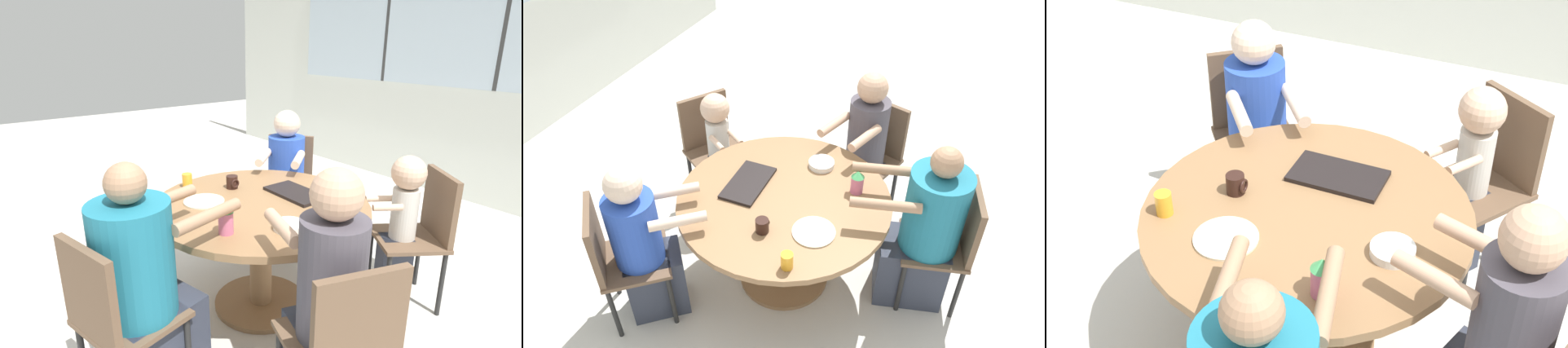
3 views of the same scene
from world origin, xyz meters
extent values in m
plane|color=beige|center=(0.00, 0.00, 0.00)|extent=(16.00, 16.00, 0.00)
cube|color=silver|center=(0.00, 2.88, 1.40)|extent=(8.40, 0.06, 2.80)
cube|color=silver|center=(0.00, 2.84, 1.76)|extent=(5.20, 0.02, 1.17)
cube|color=#333333|center=(-1.30, 2.83, 1.76)|extent=(0.04, 0.01, 1.17)
cube|color=#333333|center=(0.00, 2.83, 1.76)|extent=(0.04, 0.01, 1.17)
cylinder|color=olive|center=(0.00, 0.00, 0.70)|extent=(1.30, 1.30, 0.04)
cylinder|color=olive|center=(0.00, 0.00, 0.34)|extent=(0.14, 0.14, 0.68)
cylinder|color=olive|center=(0.00, 0.00, 0.01)|extent=(0.60, 0.60, 0.03)
cube|color=brown|center=(-0.59, 0.72, 0.45)|extent=(0.56, 0.56, 0.03)
cube|color=brown|center=(-0.71, 0.86, 0.67)|extent=(0.32, 0.27, 0.42)
cylinder|color=black|center=(-0.35, 0.70, 0.22)|extent=(0.03, 0.03, 0.44)
cylinder|color=black|center=(-0.62, 0.48, 0.22)|extent=(0.03, 0.03, 0.44)
cylinder|color=black|center=(-0.57, 0.96, 0.22)|extent=(0.03, 0.03, 0.44)
cylinder|color=black|center=(-0.83, 0.74, 0.22)|extent=(0.03, 0.03, 0.44)
cube|color=brown|center=(0.88, -0.30, 0.45)|extent=(0.51, 0.51, 0.03)
cube|color=brown|center=(1.05, -0.35, 0.67)|extent=(0.15, 0.37, 0.42)
cube|color=brown|center=(0.23, -0.90, 0.45)|extent=(0.49, 0.49, 0.03)
cube|color=brown|center=(0.27, -1.08, 0.67)|extent=(0.38, 0.13, 0.42)
cylinder|color=black|center=(0.02, -0.78, 0.22)|extent=(0.03, 0.03, 0.44)
cube|color=brown|center=(0.52, 0.77, 0.45)|extent=(0.56, 0.56, 0.03)
cube|color=brown|center=(0.62, 0.92, 0.67)|extent=(0.33, 0.24, 0.42)
cylinder|color=black|center=(0.57, 0.53, 0.22)|extent=(0.03, 0.03, 0.44)
cylinder|color=black|center=(0.29, 0.73, 0.22)|extent=(0.03, 0.03, 0.44)
cylinder|color=black|center=(0.76, 0.82, 0.22)|extent=(0.03, 0.03, 0.44)
cylinder|color=black|center=(0.48, 1.01, 0.22)|extent=(0.03, 0.03, 0.44)
cube|color=#333847|center=(-0.53, 0.64, 0.23)|extent=(0.42, 0.43, 0.46)
cylinder|color=#284CB7|center=(-0.57, 0.69, 0.69)|extent=(0.29, 0.29, 0.46)
sphere|color=beige|center=(-0.57, 0.69, 1.03)|extent=(0.21, 0.21, 0.21)
cylinder|color=beige|center=(-0.31, 0.58, 0.81)|extent=(0.25, 0.28, 0.06)
cylinder|color=beige|center=(-0.51, 0.41, 0.81)|extent=(0.25, 0.28, 0.06)
cylinder|color=#4C4751|center=(0.84, -0.28, 0.73)|extent=(0.28, 0.28, 0.53)
sphere|color=tan|center=(0.84, -0.28, 1.09)|extent=(0.21, 0.21, 0.21)
cylinder|color=tan|center=(0.58, -0.33, 0.87)|extent=(0.31, 0.15, 0.06)
cylinder|color=tan|center=(0.66, -0.09, 0.87)|extent=(0.31, 0.15, 0.06)
cube|color=#333847|center=(0.20, -0.79, 0.23)|extent=(0.42, 0.49, 0.46)
cylinder|color=#1E7089|center=(0.22, -0.86, 0.73)|extent=(0.36, 0.36, 0.53)
sphere|color=#A37A5B|center=(0.22, -0.86, 1.08)|extent=(0.18, 0.18, 0.18)
cylinder|color=#A37A5B|center=(-0.01, -0.61, 0.88)|extent=(0.15, 0.40, 0.06)
cylinder|color=#A37A5B|center=(0.30, -0.53, 0.88)|extent=(0.15, 0.40, 0.06)
cube|color=#333847|center=(0.48, 0.71, 0.23)|extent=(0.23, 0.24, 0.46)
cylinder|color=beige|center=(0.50, 0.74, 0.62)|extent=(0.16, 0.16, 0.32)
sphere|color=#DBB293|center=(0.50, 0.74, 0.89)|extent=(0.21, 0.21, 0.21)
cylinder|color=#DBB293|center=(0.48, 0.58, 0.70)|extent=(0.13, 0.17, 0.04)
cylinder|color=#DBB293|center=(0.36, 0.66, 0.70)|extent=(0.13, 0.17, 0.04)
cube|color=black|center=(0.03, 0.25, 0.73)|extent=(0.39, 0.22, 0.02)
cylinder|color=black|center=(-0.31, 0.00, 0.76)|extent=(0.08, 0.08, 0.08)
torus|color=black|center=(-0.27, 0.00, 0.76)|extent=(0.01, 0.06, 0.06)
cylinder|color=#CC668C|center=(0.22, -0.39, 0.77)|extent=(0.08, 0.08, 0.11)
cone|color=#4CB266|center=(0.22, -0.39, 0.85)|extent=(0.08, 0.08, 0.04)
cylinder|color=gold|center=(-0.50, -0.23, 0.76)|extent=(0.07, 0.07, 0.10)
cylinder|color=white|center=(0.38, -0.10, 0.73)|extent=(0.17, 0.17, 0.04)
cylinder|color=beige|center=(-0.21, -0.27, 0.72)|extent=(0.25, 0.25, 0.01)
camera|label=1|loc=(1.81, -1.37, 1.64)|focal=28.00mm
camera|label=2|loc=(-2.13, -0.90, 2.74)|focal=35.00mm
camera|label=3|loc=(0.88, -2.02, 2.48)|focal=50.00mm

